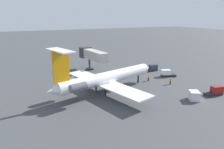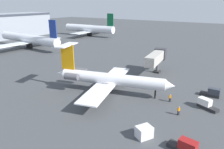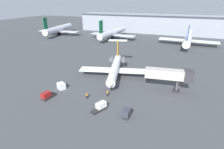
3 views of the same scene
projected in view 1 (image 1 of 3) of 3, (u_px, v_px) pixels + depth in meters
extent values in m
cube|color=#424447|center=(115.00, 92.00, 46.18)|extent=(400.00, 400.00, 0.10)
cylinder|color=white|center=(108.00, 78.00, 45.27)|extent=(8.49, 23.47, 2.61)
cone|color=white|center=(146.00, 68.00, 53.16)|extent=(2.96, 2.76, 2.48)
cone|color=white|center=(53.00, 91.00, 37.32)|extent=(2.81, 3.08, 2.22)
cube|color=white|center=(87.00, 77.00, 49.56)|extent=(11.90, 7.08, 0.24)
cube|color=white|center=(125.00, 91.00, 40.28)|extent=(11.90, 7.08, 0.24)
cylinder|color=#595960|center=(66.00, 82.00, 41.26)|extent=(2.26, 3.48, 1.50)
cylinder|color=#595960|center=(78.00, 87.00, 38.04)|extent=(2.26, 3.48, 1.50)
cube|color=orange|center=(61.00, 66.00, 37.34)|extent=(1.04, 3.16, 5.86)
cube|color=white|center=(60.00, 50.00, 36.57)|extent=(7.19, 4.04, 0.20)
cylinder|color=black|center=(138.00, 79.00, 52.03)|extent=(0.36, 0.36, 1.96)
cylinder|color=black|center=(96.00, 88.00, 45.81)|extent=(0.36, 0.36, 1.96)
cylinder|color=black|center=(105.00, 92.00, 43.48)|extent=(0.36, 0.36, 1.96)
cube|color=#B7B2A8|center=(94.00, 55.00, 60.72)|extent=(12.28, 4.07, 2.60)
cube|color=#333338|center=(85.00, 52.00, 65.25)|extent=(2.78, 3.47, 3.20)
cylinder|color=#4C4C51|center=(90.00, 64.00, 64.02)|extent=(0.70, 0.70, 3.77)
cube|color=#262626|center=(90.00, 69.00, 64.47)|extent=(1.80, 1.80, 0.50)
cube|color=black|center=(149.00, 79.00, 53.62)|extent=(0.38, 0.40, 0.85)
cube|color=orange|center=(149.00, 77.00, 53.42)|extent=(0.44, 0.48, 0.60)
sphere|color=tan|center=(149.00, 75.00, 53.30)|extent=(0.24, 0.24, 0.24)
cube|color=black|center=(170.00, 83.00, 51.00)|extent=(0.40, 0.37, 0.85)
cube|color=orange|center=(170.00, 80.00, 50.80)|extent=(0.48, 0.43, 0.60)
sphere|color=tan|center=(171.00, 78.00, 50.68)|extent=(0.24, 0.24, 0.24)
cube|color=#262628|center=(151.00, 70.00, 62.99)|extent=(1.54, 4.05, 0.60)
cube|color=#333842|center=(153.00, 67.00, 63.04)|extent=(1.48, 2.45, 1.30)
cube|color=#262628|center=(168.00, 75.00, 57.42)|extent=(2.88, 4.23, 0.60)
cube|color=white|center=(166.00, 72.00, 57.13)|extent=(2.24, 2.76, 1.30)
cube|color=#262628|center=(213.00, 94.00, 44.15)|extent=(2.01, 4.17, 0.60)
cube|color=maroon|center=(217.00, 89.00, 44.11)|extent=(1.76, 2.59, 1.30)
cube|color=silver|center=(194.00, 96.00, 41.51)|extent=(2.92, 2.73, 1.81)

